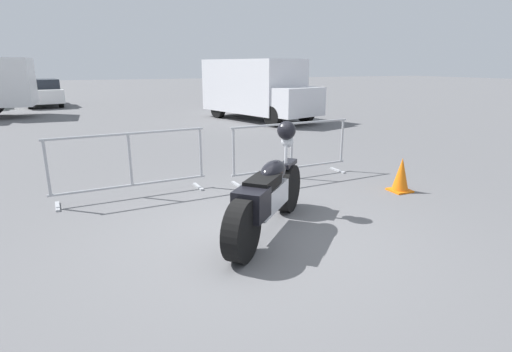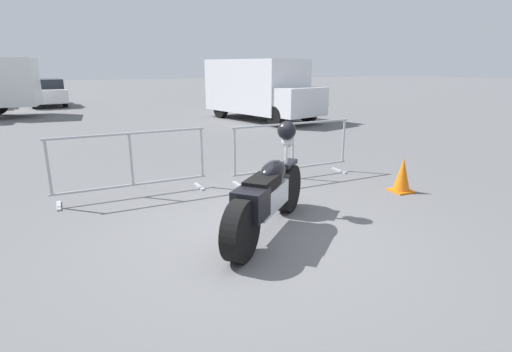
{
  "view_description": "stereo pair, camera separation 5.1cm",
  "coord_description": "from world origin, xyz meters",
  "px_view_note": "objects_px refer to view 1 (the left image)",
  "views": [
    {
      "loc": [
        -1.81,
        -4.3,
        2.1
      ],
      "look_at": [
        0.2,
        0.49,
        0.65
      ],
      "focal_mm": 28.0,
      "sensor_mm": 36.0,
      "label": 1
    },
    {
      "loc": [
        -1.76,
        -4.32,
        2.1
      ],
      "look_at": [
        0.2,
        0.49,
        0.65
      ],
      "focal_mm": 28.0,
      "sensor_mm": 36.0,
      "label": 2
    }
  ],
  "objects_px": {
    "parked_car_white": "(42,92)",
    "delivery_van": "(256,88)",
    "traffic_cone": "(401,175)",
    "crowd_barrier_far": "(292,150)",
    "crowd_barrier_near": "(130,164)",
    "motorcycle": "(268,194)",
    "pedestrian": "(226,88)"
  },
  "relations": [
    {
      "from": "crowd_barrier_near",
      "to": "motorcycle",
      "type": "bearing_deg",
      "value": -55.86
    },
    {
      "from": "motorcycle",
      "to": "pedestrian",
      "type": "xyz_separation_m",
      "value": [
        4.8,
        16.01,
        0.4
      ]
    },
    {
      "from": "crowd_barrier_near",
      "to": "parked_car_white",
      "type": "xyz_separation_m",
      "value": [
        -2.66,
        17.46,
        0.15
      ]
    },
    {
      "from": "traffic_cone",
      "to": "crowd_barrier_far",
      "type": "bearing_deg",
      "value": 132.52
    },
    {
      "from": "parked_car_white",
      "to": "delivery_van",
      "type": "bearing_deg",
      "value": -147.27
    },
    {
      "from": "parked_car_white",
      "to": "traffic_cone",
      "type": "distance_m",
      "value": 20.16
    },
    {
      "from": "crowd_barrier_far",
      "to": "traffic_cone",
      "type": "height_order",
      "value": "crowd_barrier_far"
    },
    {
      "from": "crowd_barrier_far",
      "to": "traffic_cone",
      "type": "xyz_separation_m",
      "value": [
        1.35,
        -1.47,
        -0.27
      ]
    },
    {
      "from": "delivery_van",
      "to": "pedestrian",
      "type": "height_order",
      "value": "delivery_van"
    },
    {
      "from": "crowd_barrier_near",
      "to": "parked_car_white",
      "type": "distance_m",
      "value": 17.66
    },
    {
      "from": "delivery_van",
      "to": "traffic_cone",
      "type": "bearing_deg",
      "value": -26.09
    },
    {
      "from": "crowd_barrier_far",
      "to": "delivery_van",
      "type": "xyz_separation_m",
      "value": [
        2.69,
        8.12,
        0.68
      ]
    },
    {
      "from": "crowd_barrier_near",
      "to": "pedestrian",
      "type": "distance_m",
      "value": 15.2
    },
    {
      "from": "delivery_van",
      "to": "motorcycle",
      "type": "bearing_deg",
      "value": -40.12
    },
    {
      "from": "motorcycle",
      "to": "crowd_barrier_far",
      "type": "xyz_separation_m",
      "value": [
        1.47,
        2.16,
        0.04
      ]
    },
    {
      "from": "crowd_barrier_near",
      "to": "traffic_cone",
      "type": "distance_m",
      "value": 4.53
    },
    {
      "from": "crowd_barrier_near",
      "to": "crowd_barrier_far",
      "type": "bearing_deg",
      "value": 0.0
    },
    {
      "from": "motorcycle",
      "to": "crowd_barrier_far",
      "type": "height_order",
      "value": "motorcycle"
    },
    {
      "from": "crowd_barrier_near",
      "to": "crowd_barrier_far",
      "type": "distance_m",
      "value": 2.93
    },
    {
      "from": "crowd_barrier_near",
      "to": "delivery_van",
      "type": "distance_m",
      "value": 9.9
    },
    {
      "from": "motorcycle",
      "to": "parked_car_white",
      "type": "height_order",
      "value": "parked_car_white"
    },
    {
      "from": "delivery_van",
      "to": "crowd_barrier_far",
      "type": "bearing_deg",
      "value": -36.44
    },
    {
      "from": "parked_car_white",
      "to": "traffic_cone",
      "type": "height_order",
      "value": "parked_car_white"
    },
    {
      "from": "delivery_van",
      "to": "pedestrian",
      "type": "bearing_deg",
      "value": 155.53
    },
    {
      "from": "parked_car_white",
      "to": "traffic_cone",
      "type": "xyz_separation_m",
      "value": [
        6.94,
        -18.93,
        -0.42
      ]
    },
    {
      "from": "parked_car_white",
      "to": "pedestrian",
      "type": "xyz_separation_m",
      "value": [
        8.92,
        -3.61,
        0.22
      ]
    },
    {
      "from": "crowd_barrier_far",
      "to": "parked_car_white",
      "type": "relative_size",
      "value": 0.58
    },
    {
      "from": "crowd_barrier_near",
      "to": "pedestrian",
      "type": "height_order",
      "value": "pedestrian"
    },
    {
      "from": "delivery_van",
      "to": "pedestrian",
      "type": "distance_m",
      "value": 5.77
    },
    {
      "from": "delivery_van",
      "to": "crowd_barrier_near",
      "type": "bearing_deg",
      "value": -52.81
    },
    {
      "from": "motorcycle",
      "to": "crowd_barrier_far",
      "type": "relative_size",
      "value": 0.74
    },
    {
      "from": "delivery_van",
      "to": "traffic_cone",
      "type": "distance_m",
      "value": 9.73
    }
  ]
}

